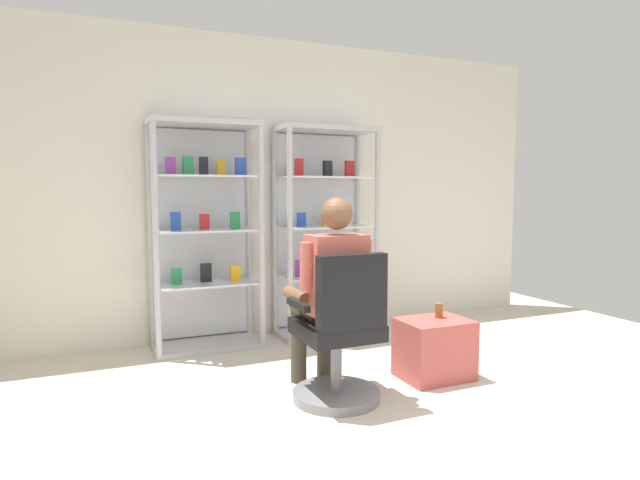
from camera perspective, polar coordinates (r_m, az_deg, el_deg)
The scene contains 7 objects.
back_wall at distance 4.98m, azimuth -6.59°, elevation 5.47°, with size 6.00×0.10×2.70m, color silver.
display_cabinet_left at distance 4.63m, azimuth -12.22°, elevation 0.66°, with size 0.90×0.45×1.90m.
display_cabinet_right at distance 4.97m, azimuth 0.34°, elevation 1.02°, with size 0.90×0.45×1.90m.
office_chair at distance 3.40m, azimuth 2.17°, elevation -10.76°, with size 0.56×0.56×0.96m.
seated_shopkeeper at distance 3.47m, azimuth 0.99°, elevation -5.02°, with size 0.49×0.57×1.29m.
storage_crate at distance 3.96m, azimuth 12.08°, elevation -11.27°, with size 0.48×0.38×0.42m, color #B24C47.
tea_glass at distance 3.97m, azimuth 12.56°, elevation -7.34°, with size 0.06×0.06×0.10m, color brown.
Camera 1 is at (-1.45, -1.77, 1.34)m, focal length 30.04 mm.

